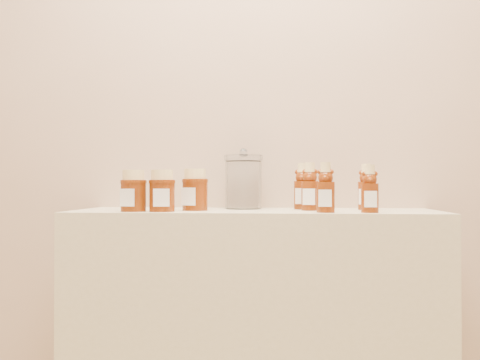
# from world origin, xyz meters

# --- Properties ---
(wall_back) EXTENTS (3.50, 0.02, 2.70)m
(wall_back) POSITION_xyz_m (0.00, 1.75, 1.35)
(wall_back) COLOR tan
(wall_back) RESTS_ON ground
(display_table) EXTENTS (1.20, 0.40, 0.90)m
(display_table) POSITION_xyz_m (0.00, 1.55, 0.45)
(display_table) COLOR #C0B48C
(display_table) RESTS_ON ground
(bear_bottle_back_left) EXTENTS (0.07, 0.07, 0.18)m
(bear_bottle_back_left) POSITION_xyz_m (0.16, 1.63, 0.99)
(bear_bottle_back_left) COLOR #591E07
(bear_bottle_back_left) RESTS_ON display_table
(bear_bottle_back_mid) EXTENTS (0.07, 0.07, 0.18)m
(bear_bottle_back_mid) POSITION_xyz_m (0.18, 1.55, 0.99)
(bear_bottle_back_mid) COLOR #591E07
(bear_bottle_back_mid) RESTS_ON display_table
(bear_bottle_back_right) EXTENTS (0.08, 0.08, 0.18)m
(bear_bottle_back_right) POSITION_xyz_m (0.37, 1.61, 0.99)
(bear_bottle_back_right) COLOR #591E07
(bear_bottle_back_right) RESTS_ON display_table
(bear_bottle_front_left) EXTENTS (0.07, 0.07, 0.17)m
(bear_bottle_front_left) POSITION_xyz_m (0.22, 1.42, 0.99)
(bear_bottle_front_left) COLOR #591E07
(bear_bottle_front_left) RESTS_ON display_table
(bear_bottle_front_right) EXTENTS (0.06, 0.06, 0.16)m
(bear_bottle_front_right) POSITION_xyz_m (0.35, 1.42, 0.98)
(bear_bottle_front_right) COLOR #591E07
(bear_bottle_front_right) RESTS_ON display_table
(honey_jar_left) EXTENTS (0.10, 0.10, 0.13)m
(honey_jar_left) POSITION_xyz_m (-0.29, 1.43, 0.97)
(honey_jar_left) COLOR #591E07
(honey_jar_left) RESTS_ON display_table
(honey_jar_back) EXTENTS (0.11, 0.11, 0.14)m
(honey_jar_back) POSITION_xyz_m (-0.20, 1.51, 0.97)
(honey_jar_back) COLOR #591E07
(honey_jar_back) RESTS_ON display_table
(honey_jar_front) EXTENTS (0.10, 0.10, 0.13)m
(honey_jar_front) POSITION_xyz_m (-0.38, 1.43, 0.97)
(honey_jar_front) COLOR #591E07
(honey_jar_front) RESTS_ON display_table
(glass_canister) EXTENTS (0.15, 0.15, 0.21)m
(glass_canister) POSITION_xyz_m (-0.05, 1.64, 1.00)
(glass_canister) COLOR white
(glass_canister) RESTS_ON display_table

